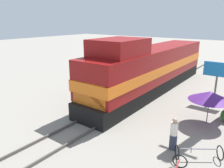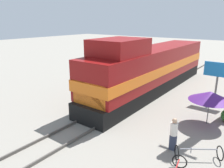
# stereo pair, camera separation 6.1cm
# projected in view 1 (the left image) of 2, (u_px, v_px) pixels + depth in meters

# --- Properties ---
(ground_plane) EXTENTS (120.00, 120.00, 0.00)m
(ground_plane) POSITION_uv_depth(u_px,v_px,m) (126.00, 104.00, 16.01)
(ground_plane) COLOR gray
(rail_near) EXTENTS (0.08, 37.85, 0.15)m
(rail_near) POSITION_uv_depth(u_px,v_px,m) (118.00, 101.00, 16.40)
(rail_near) COLOR #4C4742
(rail_near) RESTS_ON ground_plane
(rail_far) EXTENTS (0.08, 37.85, 0.15)m
(rail_far) POSITION_uv_depth(u_px,v_px,m) (134.00, 105.00, 15.58)
(rail_far) COLOR #4C4742
(rail_far) RESTS_ON ground_plane
(locomotive) EXTENTS (2.98, 16.97, 4.79)m
(locomotive) POSITION_uv_depth(u_px,v_px,m) (150.00, 69.00, 18.27)
(locomotive) COLOR black
(locomotive) RESTS_ON ground_plane
(vendor_umbrella) EXTENTS (2.39, 2.39, 2.01)m
(vendor_umbrella) POSITION_uv_depth(u_px,v_px,m) (210.00, 96.00, 12.56)
(vendor_umbrella) COLOR #4C4C4C
(vendor_umbrella) RESTS_ON ground_plane
(billboard_sign) EXTENTS (1.97, 0.12, 3.07)m
(billboard_sign) POSITION_uv_depth(u_px,v_px,m) (218.00, 73.00, 15.56)
(billboard_sign) COLOR #595959
(billboard_sign) RESTS_ON ground_plane
(person_bystander) EXTENTS (0.34, 0.34, 1.63)m
(person_bystander) POSITION_uv_depth(u_px,v_px,m) (174.00, 133.00, 10.18)
(person_bystander) COLOR #2D3347
(person_bystander) RESTS_ON ground_plane
(bicycle) EXTENTS (1.96, 1.66, 0.66)m
(bicycle) POSITION_uv_depth(u_px,v_px,m) (198.00, 152.00, 9.60)
(bicycle) COLOR black
(bicycle) RESTS_ON ground_plane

